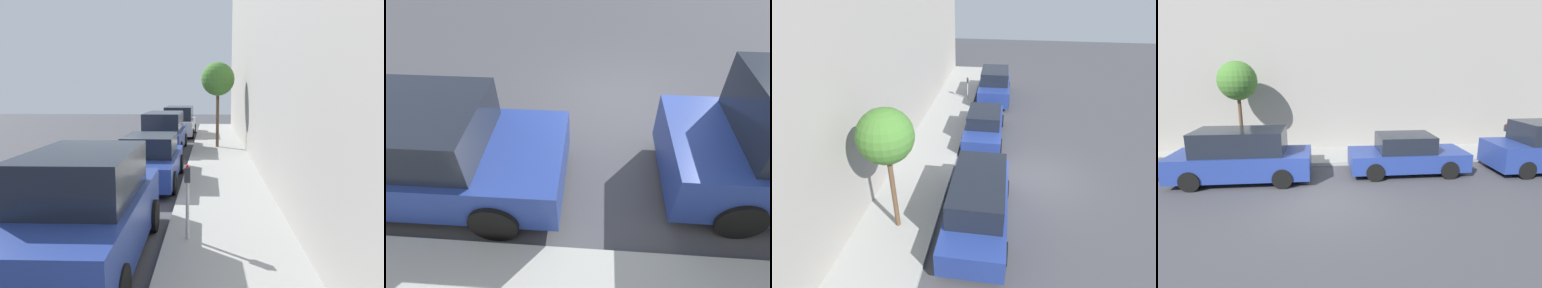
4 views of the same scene
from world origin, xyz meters
TOP-DOWN VIEW (x-y plane):
  - ground_plane at (0.00, 0.00)m, footprint 60.00×60.00m
  - sidewalk at (4.78, 0.00)m, footprint 2.57×32.00m
  - parked_suv_nearest at (2.23, -8.93)m, footprint 2.08×4.83m
  - parked_sedan_second at (2.43, -3.19)m, footprint 1.92×4.51m
  - parked_minivan_third at (2.12, 2.97)m, footprint 2.02×4.90m
  - parked_minivan_fourth at (2.36, 9.21)m, footprint 2.02×4.90m
  - parking_meter_near at (3.95, -8.18)m, footprint 0.11×0.15m
  - street_tree at (4.73, 3.59)m, footprint 1.64×1.64m

SIDE VIEW (x-z plane):
  - ground_plane at x=0.00m, z-range 0.00..0.00m
  - sidewalk at x=4.78m, z-range 0.00..0.15m
  - parked_sedan_second at x=2.43m, z-range -0.05..1.49m
  - parked_minivan_third at x=2.12m, z-range -0.03..1.87m
  - parked_minivan_fourth at x=2.36m, z-range -0.03..1.87m
  - parked_suv_nearest at x=2.23m, z-range -0.06..1.92m
  - parking_meter_near at x=3.95m, z-range 0.31..1.77m
  - street_tree at x=4.73m, z-range 1.39..5.57m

